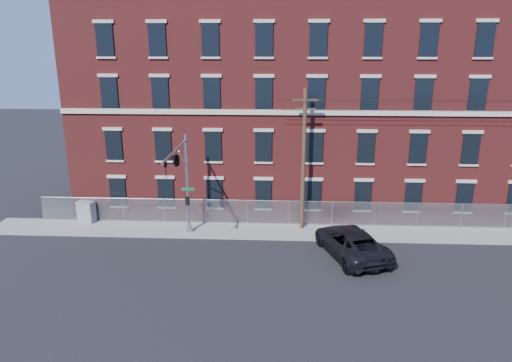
{
  "coord_description": "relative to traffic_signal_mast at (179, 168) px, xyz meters",
  "views": [
    {
      "loc": [
        0.28,
        -26.08,
        12.83
      ],
      "look_at": [
        -1.23,
        4.0,
        4.08
      ],
      "focal_mm": 32.76,
      "sensor_mm": 36.0,
      "label": 1
    }
  ],
  "objects": [
    {
      "name": "utility_cabinet",
      "position": [
        -8.01,
        3.82,
        -4.46
      ],
      "size": [
        1.42,
        1.0,
        1.61
      ],
      "primitive_type": "cube",
      "rotation": [
        0.0,
        0.0,
        -0.3
      ],
      "color": "gray",
      "rests_on": "sidewalk"
    },
    {
      "name": "chain_link_fence",
      "position": [
        18.0,
        4.12,
        -4.33
      ],
      "size": [
        59.06,
        0.06,
        1.85
      ],
      "color": "#A5A8AD",
      "rests_on": "ground"
    },
    {
      "name": "pickup_truck",
      "position": [
        10.91,
        -0.82,
        -4.5
      ],
      "size": [
        4.79,
        7.02,
        1.78
      ],
      "primitive_type": "imported",
      "rotation": [
        0.0,
        0.0,
        3.45
      ],
      "color": "black",
      "rests_on": "ground"
    },
    {
      "name": "sidewalk",
      "position": [
        18.0,
        2.82,
        -5.33
      ],
      "size": [
        65.0,
        3.0,
        0.12
      ],
      "primitive_type": "cube",
      "color": "gray",
      "rests_on": "ground"
    },
    {
      "name": "ground",
      "position": [
        6.0,
        -2.18,
        -5.39
      ],
      "size": [
        140.0,
        140.0,
        0.0
      ],
      "primitive_type": "plane",
      "color": "black",
      "rests_on": "ground"
    },
    {
      "name": "traffic_signal_mast",
      "position": [
        0.0,
        0.0,
        0.0
      ],
      "size": [
        0.9,
        6.75,
        7.0
      ],
      "color": "#9EA0A5",
      "rests_on": "ground"
    },
    {
      "name": "mill_building",
      "position": [
        18.0,
        11.75,
        2.76
      ],
      "size": [
        55.3,
        14.32,
        16.3
      ],
      "color": "maroon",
      "rests_on": "ground"
    },
    {
      "name": "utility_pole_near",
      "position": [
        8.0,
        3.42,
        -0.05
      ],
      "size": [
        1.8,
        0.28,
        10.0
      ],
      "color": "#433221",
      "rests_on": "ground"
    }
  ]
}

